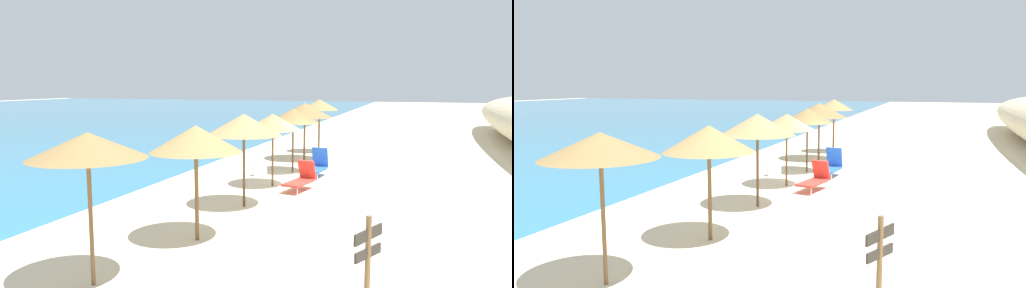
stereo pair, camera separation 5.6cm
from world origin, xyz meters
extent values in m
plane|color=beige|center=(0.00, 0.00, 0.00)|extent=(160.00, 160.00, 0.00)
cylinder|color=brown|center=(-9.90, 2.29, 1.23)|extent=(0.08, 0.08, 2.47)
cone|color=olive|center=(-9.90, 2.29, 2.55)|extent=(2.09, 2.09, 0.47)
cylinder|color=brown|center=(-7.00, 1.62, 1.11)|extent=(0.09, 0.09, 2.22)
cone|color=#9E7F4C|center=(-7.00, 1.62, 2.38)|extent=(2.12, 2.12, 0.61)
cylinder|color=brown|center=(-3.75, 1.68, 1.14)|extent=(0.08, 0.08, 2.27)
cone|color=tan|center=(-3.75, 1.68, 2.44)|extent=(2.22, 2.22, 0.63)
cylinder|color=brown|center=(-0.71, 1.74, 1.08)|extent=(0.07, 0.07, 2.15)
cone|color=tan|center=(-0.71, 1.74, 2.28)|extent=(2.00, 2.00, 0.57)
cylinder|color=brown|center=(2.12, 1.75, 1.09)|extent=(0.08, 0.08, 2.18)
cone|color=olive|center=(2.12, 1.75, 2.32)|extent=(2.12, 2.12, 0.58)
cylinder|color=brown|center=(5.46, 2.07, 1.09)|extent=(0.09, 0.09, 2.18)
cone|color=olive|center=(5.46, 2.07, 2.36)|extent=(2.59, 2.59, 0.67)
cylinder|color=brown|center=(8.18, 1.94, 1.19)|extent=(0.10, 0.10, 2.38)
cone|color=#9E7F4C|center=(8.18, 1.94, 2.52)|extent=(2.00, 2.00, 0.56)
cube|color=blue|center=(1.35, 0.65, 0.30)|extent=(1.38, 0.76, 0.07)
cube|color=blue|center=(1.97, 0.58, 0.70)|extent=(0.31, 0.65, 0.80)
cylinder|color=silver|center=(0.82, 0.97, 0.13)|extent=(0.04, 0.04, 0.26)
cylinder|color=silver|center=(0.76, 0.43, 0.13)|extent=(0.04, 0.04, 0.26)
cylinder|color=silver|center=(1.93, 0.86, 0.13)|extent=(0.04, 0.04, 0.26)
cylinder|color=silver|center=(1.88, 0.32, 0.13)|extent=(0.04, 0.04, 0.26)
cube|color=red|center=(-1.24, 0.66, 0.30)|extent=(1.50, 0.90, 0.07)
cube|color=red|center=(-0.60, 0.52, 0.65)|extent=(0.41, 0.66, 0.68)
cylinder|color=silver|center=(-1.77, 1.04, 0.13)|extent=(0.04, 0.04, 0.26)
cylinder|color=silver|center=(-1.88, 0.53, 0.13)|extent=(0.04, 0.04, 0.26)
cylinder|color=silver|center=(-0.61, 0.79, 0.13)|extent=(0.04, 0.04, 0.26)
cylinder|color=silver|center=(-0.72, 0.28, 0.13)|extent=(0.04, 0.04, 0.26)
cylinder|color=brown|center=(-9.53, -2.53, 0.81)|extent=(0.09, 0.09, 1.63)
cube|color=#332D28|center=(-9.53, -2.53, 1.34)|extent=(0.79, 0.35, 0.18)
cube|color=#332D28|center=(-9.53, -2.53, 1.04)|extent=(0.67, 0.34, 0.16)
cube|color=white|center=(0.93, 2.80, 0.21)|extent=(0.58, 0.63, 0.41)
camera|label=1|loc=(-16.85, -3.25, 3.63)|focal=33.95mm
camera|label=2|loc=(-16.83, -3.31, 3.63)|focal=33.95mm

